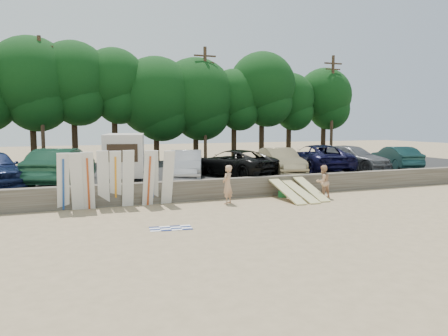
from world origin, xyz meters
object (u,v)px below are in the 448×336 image
at_px(beachgoer_a, 228,184).
at_px(car_2, 186,165).
at_px(cooler, 283,194).
at_px(car_1, 61,166).
at_px(beachgoer_b, 323,182).
at_px(car_6, 352,158).
at_px(car_3, 233,163).
at_px(car_5, 317,158).
at_px(car_7, 396,157).
at_px(car_4, 280,161).
at_px(box_trailer, 125,155).

bearing_deg(beachgoer_a, car_2, -120.04).
height_order(beachgoer_a, cooler, beachgoer_a).
distance_m(car_1, beachgoer_b, 13.20).
bearing_deg(car_6, car_1, 161.70).
height_order(car_3, car_5, car_5).
xyz_separation_m(beachgoer_a, beachgoer_b, (5.01, -0.34, -0.08)).
relative_size(car_3, car_7, 1.23).
relative_size(car_5, beachgoer_a, 3.34).
height_order(car_3, cooler, car_3).
bearing_deg(car_6, car_4, 169.25).
xyz_separation_m(car_4, beachgoer_a, (-5.00, -4.10, -0.58)).
height_order(car_4, car_6, car_4).
relative_size(car_1, car_7, 1.21).
relative_size(car_7, beachgoer_a, 2.48).
height_order(car_7, cooler, car_7).
bearing_deg(car_2, box_trailer, -173.08).
bearing_deg(beachgoer_b, car_4, -99.06).
relative_size(car_4, car_6, 0.89).
height_order(car_5, car_6, car_5).
height_order(box_trailer, car_5, box_trailer).
distance_m(car_2, car_4, 5.81).
bearing_deg(box_trailer, car_5, 12.96).
xyz_separation_m(car_4, beachgoer_b, (0.00, -4.43, -0.66)).
relative_size(car_3, beachgoer_a, 3.04).
xyz_separation_m(car_1, car_6, (17.92, 0.08, -0.12)).
distance_m(car_3, car_4, 2.88).
relative_size(beachgoer_b, cooler, 4.37).
bearing_deg(car_6, car_5, 161.96).
xyz_separation_m(car_6, beachgoer_b, (-5.79, -5.23, -0.64)).
bearing_deg(car_3, beachgoer_b, 99.07).
distance_m(car_5, car_6, 2.73).
relative_size(car_3, car_6, 1.03).
bearing_deg(cooler, car_4, 50.41).
distance_m(car_1, car_4, 12.15).
height_order(car_1, car_5, car_1).
bearing_deg(box_trailer, car_4, 8.35).
distance_m(car_2, cooler, 5.47).
xyz_separation_m(car_5, car_6, (2.73, 0.02, -0.07)).
bearing_deg(car_1, car_2, -165.68).
xyz_separation_m(car_1, car_4, (12.13, -0.71, -0.11)).
relative_size(car_1, car_2, 1.14).
relative_size(car_2, car_6, 0.89).
bearing_deg(car_2, car_1, -168.27).
distance_m(car_4, car_6, 5.84).
height_order(car_1, beachgoer_b, car_1).
relative_size(car_5, cooler, 15.95).
bearing_deg(car_4, car_6, 16.18).
bearing_deg(car_5, beachgoer_a, 40.69).
bearing_deg(car_2, beachgoer_a, -59.75).
relative_size(car_4, beachgoer_a, 2.63).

